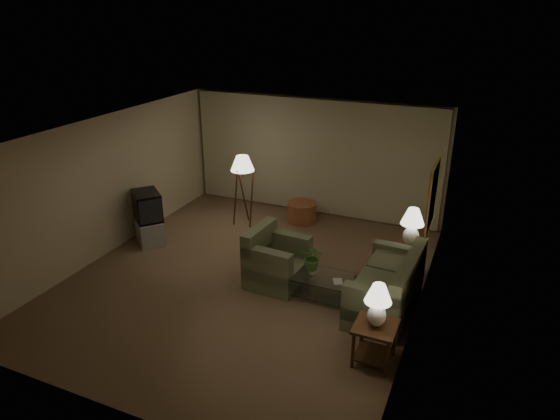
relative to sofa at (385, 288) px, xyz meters
The scene contains 16 objects.
ground 2.53m from the sofa, behind, with size 7.00×7.00×0.00m, color brown.
room_shell 3.21m from the sofa, 148.49° to the left, with size 6.04×7.02×2.72m.
sofa is the anchor object (origin of this frame).
armchair 1.92m from the sofa, behind, with size 1.10×1.06×0.81m.
side_table_near 1.36m from the sofa, 83.66° to the right, with size 0.57×0.57×0.60m.
side_table_far 1.26m from the sofa, 83.16° to the left, with size 0.45×0.38×0.60m.
table_lamp_near 1.48m from the sofa, 83.66° to the right, with size 0.37×0.37×0.63m.
table_lamp_far 1.41m from the sofa, 83.16° to the left, with size 0.42×0.42×0.72m.
coffee_table 1.07m from the sofa, behind, with size 1.19×0.65×0.41m.
tv_cabinet 5.08m from the sofa, behind, with size 0.92×0.89×0.50m, color #A4A4A7.
crt_tv 5.10m from the sofa, behind, with size 0.84×0.82×0.59m, color black.
floor_lamp 4.23m from the sofa, 150.04° to the left, with size 0.52×0.52×1.60m.
ottoman 3.75m from the sofa, 132.11° to the left, with size 0.66×0.66×0.44m, color #A26036.
vase 1.22m from the sofa, behind, with size 0.15×0.15×0.16m, color silver.
flowers 1.28m from the sofa, behind, with size 0.40×0.35×0.44m, color #4B7F38.
book 0.84m from the sofa, 166.15° to the right, with size 0.15×0.21×0.02m, color olive.
Camera 1 is at (3.70, -7.03, 4.63)m, focal length 32.00 mm.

